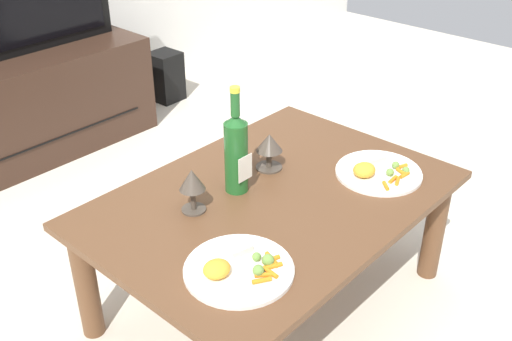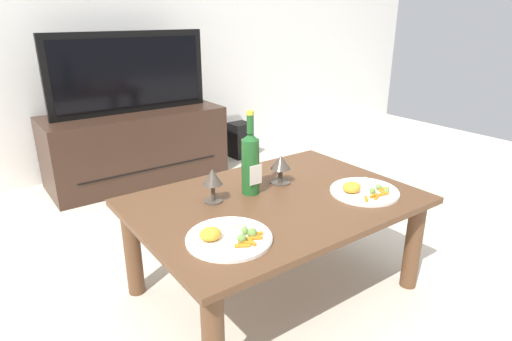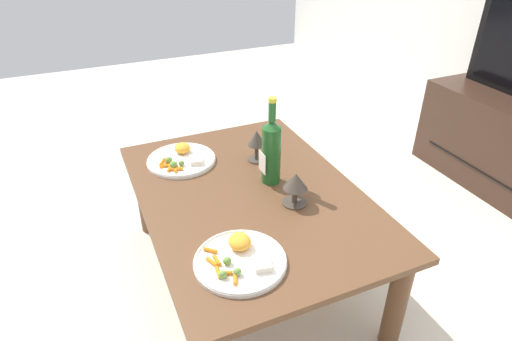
{
  "view_description": "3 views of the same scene",
  "coord_description": "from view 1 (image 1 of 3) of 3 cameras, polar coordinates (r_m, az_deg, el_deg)",
  "views": [
    {
      "loc": [
        -1.19,
        -1.01,
        1.43
      ],
      "look_at": [
        -0.0,
        0.07,
        0.49
      ],
      "focal_mm": 42.08,
      "sensor_mm": 36.0,
      "label": 1
    },
    {
      "loc": [
        -0.99,
        -1.23,
        1.13
      ],
      "look_at": [
        -0.03,
        0.09,
        0.53
      ],
      "focal_mm": 30.03,
      "sensor_mm": 36.0,
      "label": 2
    },
    {
      "loc": [
        1.24,
        -0.52,
        1.35
      ],
      "look_at": [
        -0.0,
        0.03,
        0.52
      ],
      "focal_mm": 30.48,
      "sensor_mm": 36.0,
      "label": 3
    }
  ],
  "objects": [
    {
      "name": "ground_plane",
      "position": [
        2.12,
        1.4,
        -12.22
      ],
      "size": [
        6.4,
        6.4,
        0.0
      ],
      "primitive_type": "plane",
      "color": "beige"
    },
    {
      "name": "dining_table",
      "position": [
        1.9,
        1.53,
        -4.18
      ],
      "size": [
        1.12,
        0.79,
        0.43
      ],
      "color": "brown",
      "rests_on": "ground_plane"
    },
    {
      "name": "tv_stand",
      "position": [
        3.12,
        -21.18,
        5.81
      ],
      "size": [
        1.2,
        0.5,
        0.49
      ],
      "color": "#382319",
      "rests_on": "ground_plane"
    },
    {
      "name": "floor_speaker",
      "position": [
        3.59,
        -8.58,
        8.84
      ],
      "size": [
        0.17,
        0.17,
        0.29
      ],
      "primitive_type": "cube",
      "rotation": [
        0.0,
        0.0,
        0.03
      ],
      "color": "black",
      "rests_on": "ground_plane"
    },
    {
      "name": "wine_bottle",
      "position": [
        1.82,
        -1.9,
        1.9
      ],
      "size": [
        0.07,
        0.08,
        0.35
      ],
      "color": "#1E5923",
      "rests_on": "dining_table"
    },
    {
      "name": "goblet_left",
      "position": [
        1.75,
        -6.09,
        -1.15
      ],
      "size": [
        0.08,
        0.08,
        0.14
      ],
      "color": "#473D33",
      "rests_on": "dining_table"
    },
    {
      "name": "goblet_right",
      "position": [
        1.96,
        1.27,
        2.41
      ],
      "size": [
        0.09,
        0.09,
        0.13
      ],
      "color": "#473D33",
      "rests_on": "dining_table"
    },
    {
      "name": "dinner_plate_left",
      "position": [
        1.56,
        -1.69,
        -9.25
      ],
      "size": [
        0.29,
        0.29,
        0.05
      ],
      "color": "white",
      "rests_on": "dining_table"
    },
    {
      "name": "dinner_plate_right",
      "position": [
        2.0,
        11.49,
        -0.08
      ],
      "size": [
        0.28,
        0.28,
        0.05
      ],
      "color": "white",
      "rests_on": "dining_table"
    }
  ]
}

